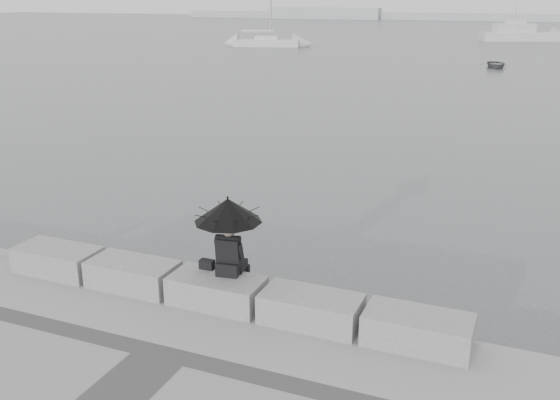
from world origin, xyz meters
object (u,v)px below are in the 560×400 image
at_px(sailboat_left, 267,42).
at_px(dinghy, 496,64).
at_px(motor_cruiser, 521,34).
at_px(seated_person, 228,219).

bearing_deg(sailboat_left, dinghy, -42.00).
relative_size(sailboat_left, motor_cruiser, 1.24).
xyz_separation_m(sailboat_left, dinghy, (26.37, -13.70, -0.26)).
bearing_deg(sailboat_left, seated_person, -81.36).
bearing_deg(motor_cruiser, dinghy, -110.41).
xyz_separation_m(sailboat_left, motor_cruiser, (26.81, 21.40, 0.37)).
bearing_deg(dinghy, seated_person, -106.43).
bearing_deg(seated_person, motor_cruiser, 79.95).
distance_m(seated_person, dinghy, 45.80).
relative_size(motor_cruiser, dinghy, 3.26).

